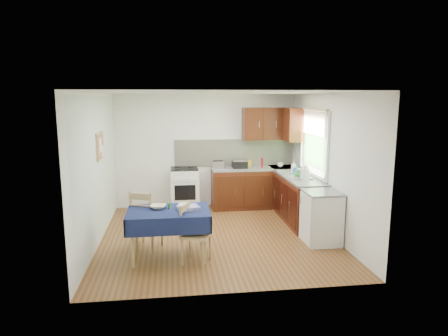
{
  "coord_description": "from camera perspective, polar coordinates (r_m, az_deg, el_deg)",
  "views": [
    {
      "loc": [
        -0.76,
        -6.69,
        2.41
      ],
      "look_at": [
        0.14,
        0.12,
        1.2
      ],
      "focal_mm": 32.0,
      "sensor_mm": 36.0,
      "label": 1
    }
  ],
  "objects": [
    {
      "name": "splashback",
      "position": [
        8.97,
        1.57,
        2.23
      ],
      "size": [
        2.7,
        0.02,
        0.6
      ],
      "primitive_type": "cube",
      "color": "beige",
      "rests_on": "wall_back"
    },
    {
      "name": "stove",
      "position": [
        8.72,
        -5.65,
        -3.0
      ],
      "size": [
        0.6,
        0.61,
        0.92
      ],
      "color": "white",
      "rests_on": "ground"
    },
    {
      "name": "upper_cabinets",
      "position": [
        8.81,
        7.55,
        6.26
      ],
      "size": [
        1.2,
        0.85,
        0.7
      ],
      "color": "black",
      "rests_on": "wall_back"
    },
    {
      "name": "worktop_back",
      "position": [
        8.82,
        4.42,
        -0.04
      ],
      "size": [
        1.9,
        0.6,
        0.04
      ],
      "primitive_type": "cube",
      "color": "slate",
      "rests_on": "base_cabinets"
    },
    {
      "name": "dining_table",
      "position": [
        6.12,
        -7.92,
        -6.93
      ],
      "size": [
        1.23,
        0.84,
        0.75
      ],
      "rotation": [
        0.0,
        0.0,
        -0.3
      ],
      "color": "#0D1136",
      "rests_on": "ground"
    },
    {
      "name": "chair_far",
      "position": [
        6.54,
        -11.18,
        -7.04
      ],
      "size": [
        0.57,
        0.57,
        0.98
      ],
      "rotation": [
        0.0,
        0.0,
        2.73
      ],
      "color": "tan",
      "rests_on": "ground"
    },
    {
      "name": "soap_bottle_c",
      "position": [
        7.83,
        10.41,
        -0.71
      ],
      "size": [
        0.14,
        0.14,
        0.16
      ],
      "primitive_type": "imported",
      "rotation": [
        0.0,
        0.0,
        3.24
      ],
      "color": "green",
      "rests_on": "worktop_right"
    },
    {
      "name": "book",
      "position": [
        6.34,
        -6.51,
        -5.23
      ],
      "size": [
        0.16,
        0.21,
        0.02
      ],
      "primitive_type": "imported",
      "rotation": [
        0.0,
        0.0,
        -0.06
      ],
      "color": "white",
      "rests_on": "dining_table"
    },
    {
      "name": "window",
      "position": [
        7.92,
        12.71,
        4.24
      ],
      "size": [
        0.04,
        1.48,
        1.26
      ],
      "color": "#2F5924",
      "rests_on": "wall_right"
    },
    {
      "name": "wall_left",
      "position": [
        6.91,
        -17.78,
        -0.17
      ],
      "size": [
        0.02,
        4.2,
        2.5
      ],
      "primitive_type": "cube",
      "color": "silver",
      "rests_on": "ground"
    },
    {
      "name": "worktop_right",
      "position": [
        7.89,
        10.77,
        -1.37
      ],
      "size": [
        0.6,
        1.7,
        0.04
      ],
      "primitive_type": "cube",
      "color": "slate",
      "rests_on": "base_cabinets"
    },
    {
      "name": "chair_near",
      "position": [
        5.95,
        -4.42,
        -9.04
      ],
      "size": [
        0.52,
        0.52,
        0.9
      ],
      "rotation": [
        0.0,
        0.0,
        1.16
      ],
      "color": "tan",
      "rests_on": "ground"
    },
    {
      "name": "corkboard",
      "position": [
        7.14,
        -17.28,
        3.02
      ],
      "size": [
        0.04,
        0.62,
        0.47
      ],
      "color": "tan",
      "rests_on": "wall_left"
    },
    {
      "name": "wall_right",
      "position": [
        7.33,
        14.67,
        0.55
      ],
      "size": [
        0.02,
        4.2,
        2.5
      ],
      "primitive_type": "cube",
      "color": "silver",
      "rests_on": "ground"
    },
    {
      "name": "cup",
      "position": [
        8.9,
        8.05,
        0.45
      ],
      "size": [
        0.17,
        0.17,
        0.1
      ],
      "primitive_type": "imported",
      "rotation": [
        0.0,
        0.0,
        0.41
      ],
      "color": "white",
      "rests_on": "worktop_back"
    },
    {
      "name": "yellow_packet",
      "position": [
        8.92,
        3.54,
        0.7
      ],
      "size": [
        0.12,
        0.09,
        0.15
      ],
      "primitive_type": "cube",
      "rotation": [
        0.0,
        0.0,
        0.19
      ],
      "color": "gold",
      "rests_on": "worktop_back"
    },
    {
      "name": "spice_jar",
      "position": [
        6.17,
        -7.84,
        -5.34
      ],
      "size": [
        0.04,
        0.04,
        0.09
      ],
      "primitive_type": "cylinder",
      "color": "#268D28",
      "rests_on": "dining_table"
    },
    {
      "name": "ceiling",
      "position": [
        6.74,
        -1.09,
        10.75
      ],
      "size": [
        4.0,
        4.2,
        0.02
      ],
      "primitive_type": "cube",
      "color": "white",
      "rests_on": "wall_back"
    },
    {
      "name": "plate_bowl",
      "position": [
        6.18,
        -9.35,
        -5.48
      ],
      "size": [
        0.27,
        0.27,
        0.06
      ],
      "primitive_type": "imported",
      "rotation": [
        0.0,
        0.0,
        -0.18
      ],
      "color": "beige",
      "rests_on": "dining_table"
    },
    {
      "name": "tea_towel",
      "position": [
        6.07,
        -5.13,
        -5.7
      ],
      "size": [
        0.36,
        0.31,
        0.06
      ],
      "primitive_type": "cube",
      "rotation": [
        0.0,
        0.0,
        0.25
      ],
      "color": "navy",
      "rests_on": "dining_table"
    },
    {
      "name": "toaster",
      "position": [
        8.57,
        -0.87,
        0.43
      ],
      "size": [
        0.25,
        0.15,
        0.19
      ],
      "rotation": [
        0.0,
        0.0,
        0.03
      ],
      "color": "#B2B1B6",
      "rests_on": "worktop_back"
    },
    {
      "name": "wall_front",
      "position": [
        4.8,
        1.78,
        -4.01
      ],
      "size": [
        4.0,
        0.02,
        2.5
      ],
      "primitive_type": "cube",
      "color": "silver",
      "rests_on": "ground"
    },
    {
      "name": "worktop_corner",
      "position": [
        8.97,
        8.49,
        0.06
      ],
      "size": [
        0.6,
        0.6,
        0.04
      ],
      "primitive_type": "cube",
      "color": "slate",
      "rests_on": "base_cabinets"
    },
    {
      "name": "soap_bottle_a",
      "position": [
        8.13,
        9.88,
        0.1
      ],
      "size": [
        0.15,
        0.15,
        0.27
      ],
      "primitive_type": "imported",
      "rotation": [
        0.0,
        0.0,
        0.6
      ],
      "color": "white",
      "rests_on": "worktop_right"
    },
    {
      "name": "kettle",
      "position": [
        7.61,
        11.53,
        -0.7
      ],
      "size": [
        0.17,
        0.17,
        0.28
      ],
      "color": "white",
      "rests_on": "worktop_right"
    },
    {
      "name": "floor",
      "position": [
        7.15,
        -1.02,
        -9.7
      ],
      "size": [
        4.2,
        4.2,
        0.0
      ],
      "primitive_type": "plane",
      "color": "#553616",
      "rests_on": "ground"
    },
    {
      "name": "fridge",
      "position": [
        6.9,
        13.77,
        -6.88
      ],
      "size": [
        0.58,
        0.6,
        0.89
      ],
      "color": "white",
      "rests_on": "ground"
    },
    {
      "name": "dish_rack",
      "position": [
        7.72,
        10.82,
        -1.3
      ],
      "size": [
        0.41,
        0.31,
        0.19
      ],
      "rotation": [
        0.0,
        0.0,
        0.32
      ],
      "color": "gray",
      "rests_on": "worktop_right"
    },
    {
      "name": "soap_bottle_b",
      "position": [
        8.08,
        10.22,
        -0.3
      ],
      "size": [
        0.09,
        0.09,
        0.18
      ],
      "primitive_type": "imported",
      "rotation": [
        0.0,
        0.0,
        1.74
      ],
      "color": "blue",
      "rests_on": "worktop_right"
    },
    {
      "name": "sandwich_press",
      "position": [
        8.71,
        2.26,
        0.61
      ],
      "size": [
        0.32,
        0.28,
        0.19
      ],
      "rotation": [
        0.0,
        0.0,
        0.43
      ],
      "color": "black",
      "rests_on": "worktop_back"
    },
    {
      "name": "sauce_bottle",
      "position": [
        8.76,
        5.47,
        0.75
      ],
      "size": [
        0.05,
        0.05,
        0.22
      ],
      "primitive_type": "cylinder",
      "color": "#AE0D17",
      "rests_on": "worktop_back"
    },
    {
      "name": "base_cabinets",
      "position": [
        8.46,
        7.18,
        -3.63
      ],
      "size": [
        1.9,
        2.3,
        0.86
      ],
      "color": "black",
      "rests_on": "ground"
    },
    {
      "name": "wall_back",
      "position": [
        8.9,
        -2.58,
        2.49
      ],
      "size": [
        4.0,
        0.02,
        2.5
      ],
      "primitive_type": "cube",
      "color": "silver",
      "rests_on": "ground"
    }
  ]
}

